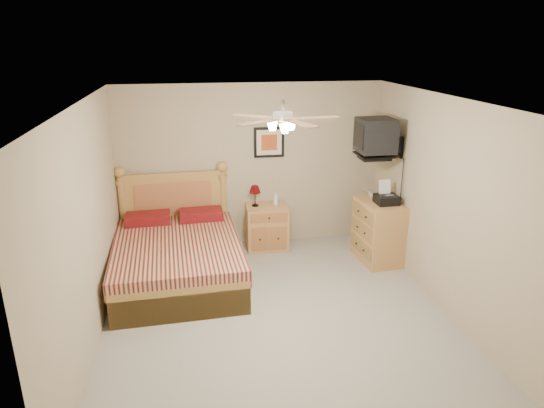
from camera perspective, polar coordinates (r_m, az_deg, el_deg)
The scene contains 17 objects.
floor at distance 5.85m, azimuth 0.72°, elevation -13.12°, with size 4.50×4.50×0.00m, color gray.
ceiling at distance 5.00m, azimuth 0.84°, elevation 11.96°, with size 4.00×4.50×0.04m, color white.
wall_back at distance 7.42m, azimuth -2.44°, elevation 4.43°, with size 4.00×0.04×2.50m, color tan.
wall_front at distance 3.34m, azimuth 8.14°, elevation -15.02°, with size 4.00×0.04×2.50m, color tan.
wall_left at distance 5.33m, azimuth -20.91°, elevation -2.78°, with size 0.04×4.50×2.50m, color tan.
wall_right at distance 5.98m, azimuth 19.97°, elevation -0.34°, with size 0.04×4.50×2.50m, color tan.
bed at distance 6.47m, azimuth -11.21°, elevation -3.45°, with size 1.61×2.11×1.37m, color #B5873F, non-canonical shape.
nightstand at distance 7.50m, azimuth -0.59°, elevation -2.71°, with size 0.63×0.47×0.68m, color tan.
table_lamp at distance 7.35m, azimuth -2.01°, elevation 0.98°, with size 0.18×0.18×0.33m, color #53070B, non-canonical shape.
lotion_bottle at distance 7.40m, azimuth 0.44°, elevation 0.66°, with size 0.08×0.08×0.21m, color silver.
framed_picture at distance 7.36m, azimuth -0.35°, elevation 7.28°, with size 0.46×0.04×0.46m, color black.
dresser at distance 7.21m, azimuth 12.48°, elevation -3.14°, with size 0.53×0.77×0.90m, color #B2843E.
fax_machine at distance 6.95m, azimuth 13.39°, elevation 1.30°, with size 0.30×0.32×0.32m, color black, non-canonical shape.
magazine_lower at distance 7.29m, azimuth 11.33°, elevation 1.08°, with size 0.21×0.29×0.03m, color beige.
magazine_upper at distance 7.32m, azimuth 11.48°, elevation 1.33°, with size 0.21×0.28×0.02m, color #9C9271.
wall_tv at distance 6.89m, azimuth 13.26°, elevation 7.59°, with size 0.56×0.46×0.58m, color black, non-canonical shape.
ceiling_fan at distance 4.82m, azimuth 1.28°, elevation 10.02°, with size 1.14×1.14×0.28m, color white, non-canonical shape.
Camera 1 is at (-0.92, -4.87, 3.11)m, focal length 32.00 mm.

